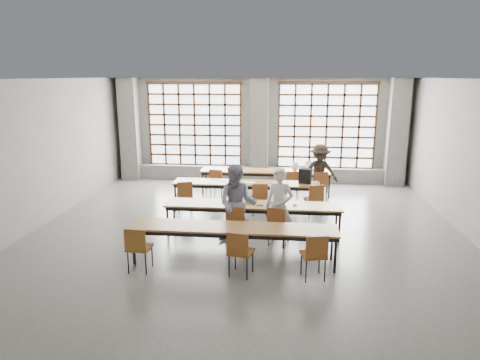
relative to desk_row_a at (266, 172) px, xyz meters
name	(u,v)px	position (x,y,z in m)	size (l,w,h in m)	color
floor	(245,236)	(-0.30, -3.70, -0.66)	(11.00, 11.00, 0.00)	#4C4C4A
ceiling	(245,79)	(-0.30, -3.70, 2.84)	(11.00, 11.00, 0.00)	silver
wall_back	(260,130)	(-0.30, 1.80, 1.09)	(10.00, 10.00, 0.00)	slate
wall_front	(192,272)	(-0.30, -9.20, 1.09)	(10.00, 10.00, 0.00)	slate
wall_left	(30,156)	(-5.30, -3.70, 1.09)	(11.00, 11.00, 0.00)	slate
column_left	(130,129)	(-4.80, 1.52, 1.09)	(0.60, 0.55, 3.50)	#52524F
column_mid	(259,131)	(-0.30, 1.52, 1.09)	(0.60, 0.55, 3.50)	#52524F
column_right	(397,133)	(4.20, 1.52, 1.09)	(0.60, 0.55, 3.50)	#52524F
window_left	(195,125)	(-2.55, 1.72, 1.24)	(3.32, 0.12, 3.00)	white
window_right	(326,127)	(1.95, 1.72, 1.24)	(3.32, 0.12, 3.00)	white
sill_ledge	(259,174)	(-0.30, 1.60, -0.41)	(9.80, 0.35, 0.50)	#52524F
desk_row_a	(266,172)	(0.00, 0.00, 0.00)	(4.00, 0.70, 0.73)	brown
desk_row_b	(246,184)	(-0.46, -1.56, 0.00)	(4.00, 0.70, 0.73)	brown
desk_row_c	(253,207)	(-0.13, -3.58, 0.00)	(4.00, 0.70, 0.73)	brown
desk_row_d	(234,230)	(-0.39, -5.11, 0.00)	(4.00, 0.70, 0.73)	brown
chair_back_left	(217,180)	(-1.42, -0.63, -0.13)	(0.49, 0.50, 0.88)	brown
chair_back_mid	(292,182)	(0.81, -0.63, -0.13)	(0.47, 0.47, 0.88)	brown
chair_back_right	(320,183)	(1.62, -0.63, -0.13)	(0.50, 0.50, 0.88)	brown
chair_mid_left	(185,193)	(-2.04, -2.18, -0.13)	(0.53, 0.53, 0.88)	brown
chair_mid_centre	(260,196)	(-0.05, -2.18, -0.13)	(0.47, 0.47, 0.88)	brown
chair_mid_right	(315,197)	(1.36, -2.18, -0.13)	(0.52, 0.52, 0.88)	brown
chair_front_left	(236,221)	(-0.44, -4.21, -0.13)	(0.48, 0.48, 0.88)	brown
chair_front_right	(278,222)	(0.45, -4.21, -0.13)	(0.52, 0.52, 0.88)	brown
chair_near_left	(138,245)	(-2.09, -5.74, -0.13)	(0.44, 0.44, 0.88)	brown
chair_near_mid	(240,249)	(-0.21, -5.74, -0.13)	(0.51, 0.51, 0.88)	brown
chair_near_right	(315,252)	(1.13, -5.74, -0.13)	(0.50, 0.50, 0.88)	brown
student_male	(279,207)	(0.47, -4.08, 0.18)	(0.61, 0.40, 1.68)	silver
student_female	(237,204)	(-0.43, -4.08, 0.21)	(0.85, 0.66, 1.74)	#1A234E
student_back	(320,172)	(1.60, -0.50, 0.16)	(1.06, 0.61, 1.64)	black
laptop_front	(278,201)	(0.43, -3.47, 0.13)	(0.39, 0.33, 0.26)	silver
laptop_back	(310,169)	(1.37, 0.11, 0.13)	(0.43, 0.39, 0.26)	silver
mouse	(295,205)	(0.82, -3.60, 0.08)	(0.10, 0.06, 0.04)	white
green_box	(251,201)	(-0.18, -3.50, 0.11)	(0.25, 0.09, 0.09)	green
phone	(261,205)	(0.05, -3.68, 0.07)	(0.13, 0.06, 0.01)	black
paper_sheet_a	(225,181)	(-1.06, -1.51, 0.07)	(0.30, 0.21, 0.00)	white
paper_sheet_b	(235,182)	(-0.76, -1.61, 0.07)	(0.30, 0.21, 0.00)	silver
paper_sheet_c	(250,182)	(-0.36, -1.56, 0.07)	(0.30, 0.21, 0.00)	silver
backpack	(305,176)	(1.14, -1.51, 0.27)	(0.32, 0.20, 0.40)	black
plastic_bag	(295,166)	(0.90, 0.05, 0.21)	(0.26, 0.21, 0.29)	white
red_pouch	(140,245)	(-2.09, -5.66, -0.16)	(0.20, 0.08, 0.06)	maroon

